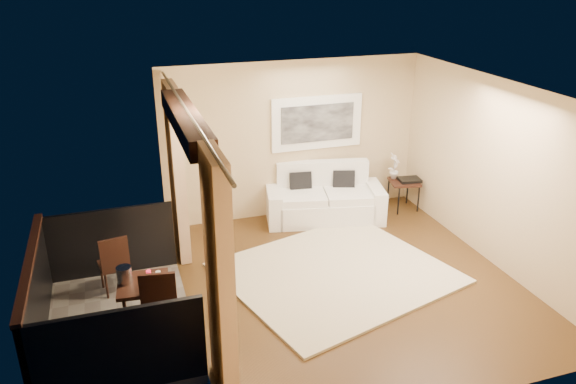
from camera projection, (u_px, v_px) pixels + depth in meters
floor at (349, 281)px, 7.92m from camera, size 5.00×5.00×0.00m
room_shell at (185, 120)px, 6.34m from camera, size 5.00×6.40×5.00m
balcony at (103, 313)px, 6.90m from camera, size 1.81×2.60×1.17m
curtains at (194, 215)px, 6.80m from camera, size 0.16×4.80×2.64m
artwork at (317, 123)px, 9.58m from camera, size 1.62×0.07×0.92m
rug at (336, 273)px, 8.09m from camera, size 3.58×3.31×0.04m
sofa at (324, 200)px, 9.75m from camera, size 2.13×1.25×0.96m
side_table at (404, 184)px, 10.04m from camera, size 0.59×0.59×0.54m
tray at (409, 180)px, 10.01m from camera, size 0.41×0.33×0.05m
orchid at (394, 166)px, 10.02m from camera, size 0.31×0.31×0.49m
bistro_table at (144, 289)px, 6.62m from camera, size 0.64×0.64×0.69m
balcony_chair_far at (114, 261)px, 7.45m from camera, size 0.43×0.44×0.86m
balcony_chair_near at (159, 309)px, 6.34m from camera, size 0.47×0.48×0.95m
ice_bucket at (124, 275)px, 6.55m from camera, size 0.18×0.18×0.20m
candle at (149, 273)px, 6.71m from camera, size 0.06×0.06×0.07m
vase at (145, 281)px, 6.44m from camera, size 0.04×0.04×0.18m
glass_a at (153, 278)px, 6.55m from camera, size 0.06×0.06×0.12m
glass_b at (158, 276)px, 6.61m from camera, size 0.06×0.06×0.12m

